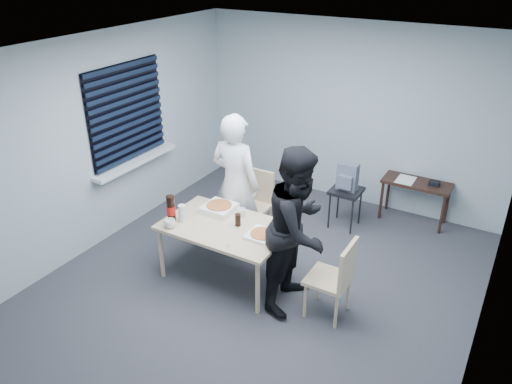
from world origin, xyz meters
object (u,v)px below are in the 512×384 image
Objects in this scene: chair_right at (337,275)px; stool at (346,197)px; side_table at (416,187)px; person_black at (298,229)px; soda_bottle at (171,209)px; backpack at (347,177)px; chair_far at (256,199)px; mug_a at (170,224)px; mug_b at (241,212)px; person_white at (235,184)px; dining_table at (225,230)px.

stool is (-0.59, 1.79, -0.07)m from chair_right.
person_black is at bearing -105.35° from side_table.
person_black is 5.66× the size of soda_bottle.
stool is 1.49× the size of backpack.
chair_far is 1.24m from backpack.
side_table reaches higher than stool.
person_black is 1.44m from mug_a.
stool is 5.54× the size of mug_b.
person_white reaches higher than mug_a.
side_table is 2.88× the size of soda_bottle.
chair_far and chair_right have the same top height.
person_black is at bearing -42.06° from chair_far.
chair_far reaches higher than mug_a.
stool is (0.94, 0.78, -0.07)m from chair_far.
soda_bottle is (-0.58, -0.22, 0.21)m from dining_table.
mug_a is at bearing -129.46° from backpack.
person_white is at bearing -96.25° from chair_far.
person_white is 3.20× the size of stool.
dining_table is 1.92m from backpack.
mug_b is (-0.71, -1.50, 0.28)m from stool.
chair_far is at bearing 47.94° from person_black.
soda_bottle is at bearing -107.82° from chair_far.
chair_right is (1.53, -1.01, 0.00)m from chair_far.
chair_far is at bearing 72.18° from soda_bottle.
dining_table is at bearing 34.25° from mug_a.
soda_bottle is (-0.62, -0.49, 0.10)m from mug_b.
backpack is (0.75, 1.76, 0.12)m from dining_table.
stool is at bearing -141.54° from side_table.
backpack is at bearing 64.37° from mug_b.
stool is (-0.12, 1.74, -0.44)m from person_black.
chair_far is (-0.19, 0.99, -0.10)m from dining_table.
backpack is at bearing -90.00° from stool.
mug_a reaches higher than mug_b.
backpack is (0.94, 0.77, 0.22)m from chair_far.
mug_b is (-0.71, -1.49, -0.01)m from backpack.
person_white reaches higher than chair_right.
person_white is 0.87m from soda_bottle.
chair_far is 2.21m from side_table.
mug_a is at bearing -103.14° from chair_far.
dining_table is 2.83m from side_table.
person_white is 1.61m from stool.
dining_table is at bearing -113.03° from stool.
mug_a is at bearing 73.94° from person_white.
person_black is at bearing 15.00° from mug_a.
chair_right is 0.50× the size of person_black.
side_table is 1.01m from backpack.
chair_right is 8.90× the size of mug_b.
chair_right is 1.96m from soda_bottle.
mug_a is at bearing -120.68° from stool.
dining_table is 0.65m from soda_bottle.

